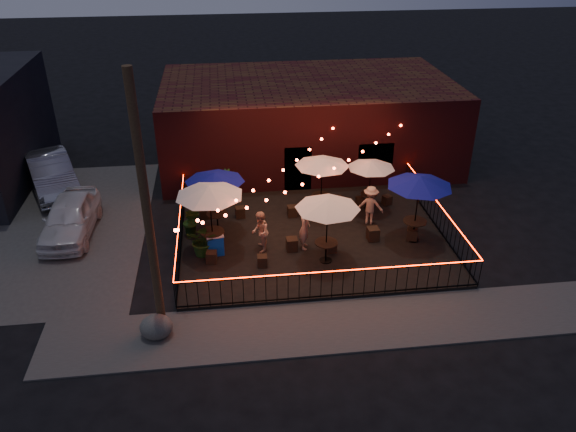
# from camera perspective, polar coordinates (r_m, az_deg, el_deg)

# --- Properties ---
(ground) EXTENTS (110.00, 110.00, 0.00)m
(ground) POSITION_cam_1_polar(r_m,az_deg,el_deg) (20.24, 3.34, -5.19)
(ground) COLOR black
(ground) RESTS_ON ground
(patio) EXTENTS (10.00, 8.00, 0.15)m
(patio) POSITION_cam_1_polar(r_m,az_deg,el_deg) (21.86, 2.44, -2.11)
(patio) COLOR black
(patio) RESTS_ON ground
(sidewalk) EXTENTS (18.00, 2.50, 0.05)m
(sidewalk) POSITION_cam_1_polar(r_m,az_deg,el_deg) (17.68, 5.20, -10.98)
(sidewalk) COLOR #403D3B
(sidewalk) RESTS_ON ground
(parking_lot) EXTENTS (11.00, 12.00, 0.02)m
(parking_lot) POSITION_cam_1_polar(r_m,az_deg,el_deg) (24.98, -26.71, -1.41)
(parking_lot) COLOR #403D3B
(parking_lot) RESTS_ON ground
(brick_building) EXTENTS (14.00, 8.00, 4.00)m
(brick_building) POSITION_cam_1_polar(r_m,az_deg,el_deg) (28.36, 1.94, 9.68)
(brick_building) COLOR #3A1012
(brick_building) RESTS_ON ground
(utility_pole) EXTENTS (0.26, 0.26, 8.00)m
(utility_pole) POSITION_cam_1_polar(r_m,az_deg,el_deg) (15.83, -14.13, 0.37)
(utility_pole) COLOR #3D2819
(utility_pole) RESTS_ON ground
(fence_front) EXTENTS (10.00, 0.04, 1.04)m
(fence_front) POSITION_cam_1_polar(r_m,az_deg,el_deg) (18.25, 4.50, -6.95)
(fence_front) COLOR black
(fence_front) RESTS_ON patio
(fence_left) EXTENTS (0.04, 8.00, 1.04)m
(fence_left) POSITION_cam_1_polar(r_m,az_deg,el_deg) (21.39, -10.87, -1.57)
(fence_left) COLOR black
(fence_left) RESTS_ON patio
(fence_right) EXTENTS (0.04, 8.00, 1.04)m
(fence_right) POSITION_cam_1_polar(r_m,az_deg,el_deg) (22.85, 14.95, 0.01)
(fence_right) COLOR black
(fence_right) RESTS_ON patio
(festoon_lights) EXTENTS (10.02, 8.72, 1.32)m
(festoon_lights) POSITION_cam_1_polar(r_m,az_deg,el_deg) (20.30, -0.10, 3.19)
(festoon_lights) COLOR red
(festoon_lights) RESTS_ON ground
(cafe_table_0) EXTENTS (3.07, 3.07, 2.68)m
(cafe_table_0) POSITION_cam_1_polar(r_m,az_deg,el_deg) (19.82, -8.01, 2.46)
(cafe_table_0) COLOR black
(cafe_table_0) RESTS_ON patio
(cafe_table_1) EXTENTS (2.53, 2.53, 2.50)m
(cafe_table_1) POSITION_cam_1_polar(r_m,az_deg,el_deg) (21.21, -7.47, 3.86)
(cafe_table_1) COLOR black
(cafe_table_1) RESTS_ON patio
(cafe_table_2) EXTENTS (2.71, 2.71, 2.50)m
(cafe_table_2) POSITION_cam_1_polar(r_m,az_deg,el_deg) (19.16, 4.06, 1.17)
(cafe_table_2) COLOR black
(cafe_table_2) RESTS_ON patio
(cafe_table_3) EXTENTS (2.61, 2.61, 2.44)m
(cafe_table_3) POSITION_cam_1_polar(r_m,az_deg,el_deg) (22.56, 3.49, 5.46)
(cafe_table_3) COLOR black
(cafe_table_3) RESTS_ON patio
(cafe_table_4) EXTENTS (2.63, 2.63, 2.67)m
(cafe_table_4) POSITION_cam_1_polar(r_m,az_deg,el_deg) (20.90, 13.25, 3.37)
(cafe_table_4) COLOR black
(cafe_table_4) RESTS_ON patio
(cafe_table_5) EXTENTS (2.48, 2.48, 2.16)m
(cafe_table_5) POSITION_cam_1_polar(r_m,az_deg,el_deg) (23.16, 8.46, 5.15)
(cafe_table_5) COLOR black
(cafe_table_5) RESTS_ON patio
(bistro_chair_0) EXTENTS (0.40, 0.40, 0.43)m
(bistro_chair_0) POSITION_cam_1_polar(r_m,az_deg,el_deg) (20.26, -7.77, -4.16)
(bistro_chair_0) COLOR black
(bistro_chair_0) RESTS_ON patio
(bistro_chair_1) EXTENTS (0.36, 0.36, 0.41)m
(bistro_chair_1) POSITION_cam_1_polar(r_m,az_deg,el_deg) (19.90, -2.63, -4.59)
(bistro_chair_1) COLOR black
(bistro_chair_1) RESTS_ON patio
(bistro_chair_2) EXTENTS (0.47, 0.47, 0.51)m
(bistro_chair_2) POSITION_cam_1_polar(r_m,az_deg,el_deg) (23.16, -8.48, 0.42)
(bistro_chair_2) COLOR black
(bistro_chair_2) RESTS_ON patio
(bistro_chair_3) EXTENTS (0.41, 0.41, 0.44)m
(bistro_chair_3) POSITION_cam_1_polar(r_m,az_deg,el_deg) (23.04, -4.89, 0.39)
(bistro_chair_3) COLOR black
(bistro_chair_3) RESTS_ON patio
(bistro_chair_4) EXTENTS (0.41, 0.41, 0.48)m
(bistro_chair_4) POSITION_cam_1_polar(r_m,az_deg,el_deg) (20.77, 0.39, -2.87)
(bistro_chair_4) COLOR black
(bistro_chair_4) RESTS_ON patio
(bistro_chair_5) EXTENTS (0.42, 0.42, 0.44)m
(bistro_chair_5) POSITION_cam_1_polar(r_m,az_deg,el_deg) (20.73, 4.37, -3.10)
(bistro_chair_5) COLOR black
(bistro_chair_5) RESTS_ON patio
(bistro_chair_6) EXTENTS (0.39, 0.39, 0.44)m
(bistro_chair_6) POSITION_cam_1_polar(r_m,az_deg,el_deg) (23.03, 0.42, 0.50)
(bistro_chair_6) COLOR black
(bistro_chair_6) RESTS_ON patio
(bistro_chair_7) EXTENTS (0.44, 0.44, 0.52)m
(bistro_chair_7) POSITION_cam_1_polar(r_m,az_deg,el_deg) (23.72, 4.97, 1.38)
(bistro_chair_7) COLOR black
(bistro_chair_7) RESTS_ON patio
(bistro_chair_8) EXTENTS (0.45, 0.45, 0.50)m
(bistro_chair_8) POSITION_cam_1_polar(r_m,az_deg,el_deg) (21.62, 8.62, -1.81)
(bistro_chair_8) COLOR black
(bistro_chair_8) RESTS_ON patio
(bistro_chair_9) EXTENTS (0.49, 0.49, 0.46)m
(bistro_chair_9) POSITION_cam_1_polar(r_m,az_deg,el_deg) (21.92, 12.48, -1.82)
(bistro_chair_9) COLOR black
(bistro_chair_9) RESTS_ON patio
(bistro_chair_10) EXTENTS (0.35, 0.35, 0.41)m
(bistro_chair_10) POSITION_cam_1_polar(r_m,az_deg,el_deg) (24.00, 7.33, 1.43)
(bistro_chair_10) COLOR black
(bistro_chair_10) RESTS_ON patio
(bistro_chair_11) EXTENTS (0.44, 0.44, 0.40)m
(bistro_chair_11) POSITION_cam_1_polar(r_m,az_deg,el_deg) (24.34, 10.02, 1.62)
(bistro_chair_11) COLOR black
(bistro_chair_11) RESTS_ON patio
(patron_a) EXTENTS (0.50, 0.67, 1.68)m
(patron_a) POSITION_cam_1_polar(r_m,az_deg,el_deg) (20.62, 1.69, -1.20)
(patron_a) COLOR tan
(patron_a) RESTS_ON patio
(patron_b) EXTENTS (0.64, 0.80, 1.58)m
(patron_b) POSITION_cam_1_polar(r_m,az_deg,el_deg) (20.47, -2.83, -1.62)
(patron_b) COLOR beige
(patron_b) RESTS_ON patio
(patron_c) EXTENTS (1.19, 0.95, 1.61)m
(patron_c) POSITION_cam_1_polar(r_m,az_deg,el_deg) (22.47, 8.36, 1.09)
(patron_c) COLOR #D5A488
(patron_c) RESTS_ON patio
(potted_shrub_a) EXTENTS (1.34, 1.24, 1.22)m
(potted_shrub_a) POSITION_cam_1_polar(r_m,az_deg,el_deg) (20.52, -8.61, -2.46)
(potted_shrub_a) COLOR #1A3410
(potted_shrub_a) RESTS_ON patio
(potted_shrub_b) EXTENTS (0.84, 0.78, 1.24)m
(potted_shrub_b) POSITION_cam_1_polar(r_m,az_deg,el_deg) (21.80, -9.78, -0.53)
(potted_shrub_b) COLOR #113713
(potted_shrub_b) RESTS_ON patio
(potted_shrub_c) EXTENTS (0.83, 0.83, 1.45)m
(potted_shrub_c) POSITION_cam_1_polar(r_m,az_deg,el_deg) (24.07, -6.33, 2.97)
(potted_shrub_c) COLOR #0F3711
(potted_shrub_c) RESTS_ON patio
(cooler) EXTENTS (0.67, 0.53, 0.82)m
(cooler) POSITION_cam_1_polar(r_m,az_deg,el_deg) (20.60, -7.40, -2.86)
(cooler) COLOR blue
(cooler) RESTS_ON patio
(boulder) EXTENTS (1.04, 0.92, 0.73)m
(boulder) POSITION_cam_1_polar(r_m,az_deg,el_deg) (17.46, -13.24, -10.92)
(boulder) COLOR #484742
(boulder) RESTS_ON ground
(car_white) EXTENTS (1.87, 4.41, 1.49)m
(car_white) POSITION_cam_1_polar(r_m,az_deg,el_deg) (23.40, -21.26, -0.11)
(car_white) COLOR silver
(car_white) RESTS_ON ground
(car_silver) EXTENTS (3.54, 5.28, 1.65)m
(car_silver) POSITION_cam_1_polar(r_m,az_deg,el_deg) (27.44, -22.94, 4.01)
(car_silver) COLOR gray
(car_silver) RESTS_ON ground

